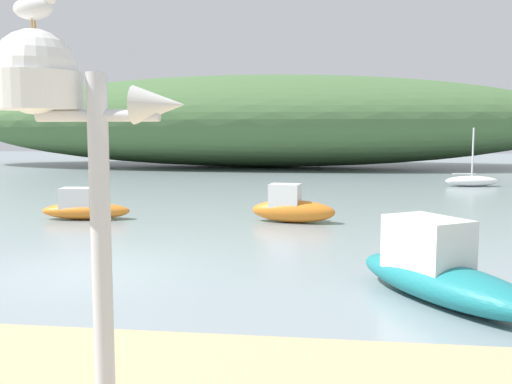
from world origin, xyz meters
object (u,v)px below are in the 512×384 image
(mast_structure, at_px, (56,120))
(sailboat_west_reach, at_px, (472,181))
(motorboat_east_reach, at_px, (439,272))
(motorboat_far_right, at_px, (291,208))
(seagull_on_radar, at_px, (35,6))
(motorboat_mid_channel, at_px, (84,208))

(mast_structure, relative_size, sailboat_west_reach, 1.08)
(mast_structure, height_order, motorboat_east_reach, mast_structure)
(mast_structure, height_order, motorboat_far_right, mast_structure)
(seagull_on_radar, xyz_separation_m, sailboat_west_reach, (8.48, 25.03, -3.08))
(motorboat_mid_channel, bearing_deg, motorboat_far_right, 2.28)
(motorboat_east_reach, height_order, motorboat_mid_channel, motorboat_east_reach)
(motorboat_far_right, relative_size, motorboat_east_reach, 0.71)
(seagull_on_radar, relative_size, motorboat_far_right, 0.12)
(motorboat_far_right, relative_size, motorboat_mid_channel, 0.94)
(sailboat_west_reach, bearing_deg, seagull_on_radar, -108.71)
(seagull_on_radar, distance_m, motorboat_mid_channel, 14.37)
(mast_structure, relative_size, motorboat_mid_channel, 1.12)
(motorboat_east_reach, relative_size, sailboat_west_reach, 1.28)
(sailboat_west_reach, xyz_separation_m, motorboat_mid_channel, (-14.08, -12.13, 0.08))
(motorboat_east_reach, relative_size, motorboat_mid_channel, 1.33)
(seagull_on_radar, xyz_separation_m, motorboat_far_right, (0.61, 13.14, -2.92))
(mast_structure, xyz_separation_m, seagull_on_radar, (-0.10, 0.00, 0.65))
(motorboat_far_right, xyz_separation_m, motorboat_mid_channel, (-6.22, -0.25, -0.08))
(seagull_on_radar, relative_size, sailboat_west_reach, 0.11)
(seagull_on_radar, bearing_deg, sailboat_west_reach, 71.29)
(seagull_on_radar, distance_m, motorboat_east_reach, 7.29)
(seagull_on_radar, bearing_deg, motorboat_far_right, 87.32)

